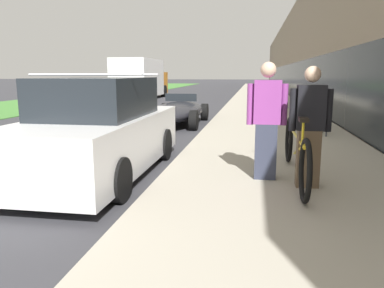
{
  "coord_description": "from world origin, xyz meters",
  "views": [
    {
      "loc": [
        5.02,
        -3.15,
        1.65
      ],
      "look_at": [
        2.1,
        14.61,
        -1.73
      ],
      "focal_mm": 35.0,
      "sensor_mm": 36.0,
      "label": 1
    }
  ],
  "objects": [
    {
      "name": "parked_sedan_curbside",
      "position": [
        2.55,
        2.56,
        0.72
      ],
      "size": [
        1.76,
        4.19,
        1.66
      ],
      "color": "white",
      "rests_on": "ground"
    },
    {
      "name": "person_bystander",
      "position": [
        5.21,
        2.22,
        0.99
      ],
      "size": [
        0.56,
        0.22,
        1.66
      ],
      "color": "#33384C",
      "rests_on": "sidewalk_slab"
    },
    {
      "name": "person_rider",
      "position": [
        5.76,
        1.9,
        0.96
      ],
      "size": [
        0.54,
        0.21,
        1.59
      ],
      "color": "brown",
      "rests_on": "sidewalk_slab"
    },
    {
      "name": "cruiser_bike_nearest",
      "position": [
        6.63,
        7.39,
        0.55
      ],
      "size": [
        0.52,
        1.82,
        0.93
      ],
      "color": "black",
      "rests_on": "sidewalk_slab"
    },
    {
      "name": "moving_truck",
      "position": [
        -2.44,
        21.19,
        1.32
      ],
      "size": [
        2.31,
        6.48,
        2.6
      ],
      "color": "orange",
      "rests_on": "ground"
    },
    {
      "name": "lawn_strip",
      "position": [
        -6.96,
        25.0,
        0.01
      ],
      "size": [
        5.79,
        70.0,
        0.03
      ],
      "color": "#478438",
      "rests_on": "ground"
    },
    {
      "name": "sidewalk_slab",
      "position": [
        5.57,
        21.0,
        0.08
      ],
      "size": [
        3.81,
        70.0,
        0.16
      ],
      "color": "#B2AA99",
      "rests_on": "ground"
    },
    {
      "name": "bike_rack_hoop",
      "position": [
        6.77,
        6.46,
        0.67
      ],
      "size": [
        0.05,
        0.6,
        0.84
      ],
      "color": "#4C4C51",
      "rests_on": "sidewalk_slab"
    },
    {
      "name": "tandem_bicycle",
      "position": [
        5.64,
        2.27,
        0.57
      ],
      "size": [
        0.52,
        2.89,
        0.97
      ],
      "color": "black",
      "rests_on": "sidewalk_slab"
    },
    {
      "name": "vintage_roadster_curbside",
      "position": [
        2.56,
        8.94,
        0.43
      ],
      "size": [
        1.67,
        4.3,
        0.99
      ],
      "color": "black",
      "rests_on": "ground"
    },
    {
      "name": "storefront_facade",
      "position": [
        12.51,
        29.0,
        3.12
      ],
      "size": [
        10.01,
        70.0,
        6.25
      ],
      "color": "gray",
      "rests_on": "ground"
    }
  ]
}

